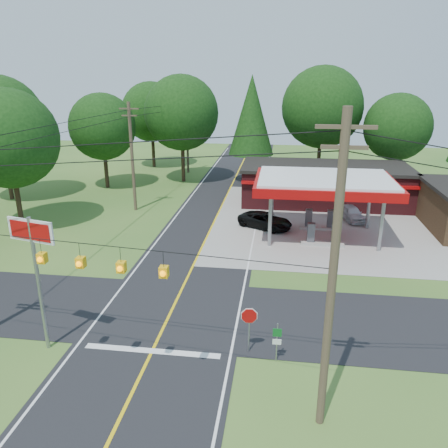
# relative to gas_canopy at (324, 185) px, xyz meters

# --- Properties ---
(ground) EXTENTS (120.00, 120.00, 0.00)m
(ground) POSITION_rel_gas_canopy_xyz_m (-9.00, -13.00, -4.27)
(ground) COLOR #346122
(ground) RESTS_ON ground
(main_highway) EXTENTS (8.00, 120.00, 0.02)m
(main_highway) POSITION_rel_gas_canopy_xyz_m (-9.00, -13.00, -4.26)
(main_highway) COLOR black
(main_highway) RESTS_ON ground
(cross_road) EXTENTS (70.00, 7.00, 0.02)m
(cross_road) POSITION_rel_gas_canopy_xyz_m (-9.00, -13.00, -4.25)
(cross_road) COLOR black
(cross_road) RESTS_ON ground
(lane_center_yellow) EXTENTS (0.15, 110.00, 0.00)m
(lane_center_yellow) POSITION_rel_gas_canopy_xyz_m (-9.00, -13.00, -4.24)
(lane_center_yellow) COLOR yellow
(lane_center_yellow) RESTS_ON main_highway
(gas_canopy) EXTENTS (10.60, 7.40, 4.88)m
(gas_canopy) POSITION_rel_gas_canopy_xyz_m (0.00, 0.00, 0.00)
(gas_canopy) COLOR gray
(gas_canopy) RESTS_ON ground
(convenience_store) EXTENTS (16.40, 7.55, 3.80)m
(convenience_store) POSITION_rel_gas_canopy_xyz_m (1.00, 9.98, -2.35)
(convenience_store) COLOR #4F161A
(convenience_store) RESTS_ON ground
(utility_pole_near_right) EXTENTS (1.80, 0.30, 11.50)m
(utility_pole_near_right) POSITION_rel_gas_canopy_xyz_m (-1.50, -20.00, 1.69)
(utility_pole_near_right) COLOR #473828
(utility_pole_near_right) RESTS_ON ground
(utility_pole_far_left) EXTENTS (1.80, 0.30, 10.00)m
(utility_pole_far_left) POSITION_rel_gas_canopy_xyz_m (-17.00, 5.00, 0.93)
(utility_pole_far_left) COLOR #473828
(utility_pole_far_left) RESTS_ON ground
(utility_pole_north) EXTENTS (0.30, 0.30, 9.50)m
(utility_pole_north) POSITION_rel_gas_canopy_xyz_m (-15.50, 22.00, 0.48)
(utility_pole_north) COLOR #473828
(utility_pole_north) RESTS_ON ground
(overhead_beacons) EXTENTS (17.04, 2.04, 1.03)m
(overhead_beacons) POSITION_rel_gas_canopy_xyz_m (-10.00, -19.00, 1.95)
(overhead_beacons) COLOR black
(overhead_beacons) RESTS_ON ground
(treeline_backdrop) EXTENTS (70.27, 51.59, 13.30)m
(treeline_backdrop) POSITION_rel_gas_canopy_xyz_m (-8.18, 11.01, 3.22)
(treeline_backdrop) COLOR #332316
(treeline_backdrop) RESTS_ON ground
(suv_car) EXTENTS (6.24, 6.24, 1.28)m
(suv_car) POSITION_rel_gas_canopy_xyz_m (-4.50, 1.50, -3.63)
(suv_car) COLOR black
(suv_car) RESTS_ON ground
(sedan_car) EXTENTS (4.54, 4.54, 1.26)m
(sedan_car) POSITION_rel_gas_canopy_xyz_m (3.00, 4.60, -3.64)
(sedan_car) COLOR silver
(sedan_car) RESTS_ON ground
(big_stop_sign) EXTENTS (2.38, 0.67, 6.55)m
(big_stop_sign) POSITION_rel_gas_canopy_xyz_m (-14.00, -16.95, 0.57)
(big_stop_sign) COLOR gray
(big_stop_sign) RESTS_ON ground
(octagonal_stop_sign) EXTENTS (0.81, 0.14, 2.33)m
(octagonal_stop_sign) POSITION_rel_gas_canopy_xyz_m (-4.50, -16.01, -2.54)
(octagonal_stop_sign) COLOR gray
(octagonal_stop_sign) RESTS_ON ground
(route_sign_post) EXTENTS (0.40, 0.09, 1.93)m
(route_sign_post) POSITION_rel_gas_canopy_xyz_m (-3.20, -16.52, -3.13)
(route_sign_post) COLOR gray
(route_sign_post) RESTS_ON ground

